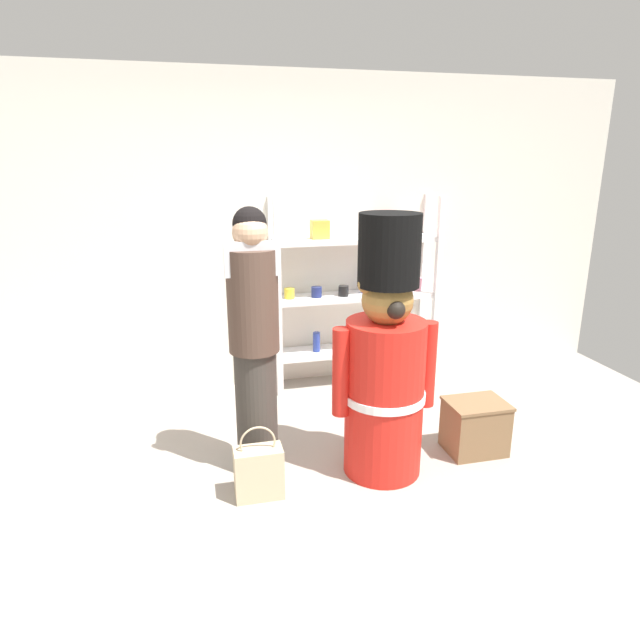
{
  "coord_description": "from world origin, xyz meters",
  "views": [
    {
      "loc": [
        -0.63,
        -2.38,
        1.92
      ],
      "look_at": [
        0.1,
        0.63,
        1.0
      ],
      "focal_mm": 30.6,
      "sensor_mm": 36.0,
      "label": 1
    }
  ],
  "objects_px": {
    "display_crate": "(475,426)",
    "merchandise_shelf": "(357,290)",
    "shopping_bag": "(259,472)",
    "teddy_bear_guard": "(385,366)",
    "person_shopper": "(254,339)"
  },
  "relations": [
    {
      "from": "display_crate",
      "to": "merchandise_shelf",
      "type": "bearing_deg",
      "value": 107.01
    },
    {
      "from": "shopping_bag",
      "to": "display_crate",
      "type": "height_order",
      "value": "shopping_bag"
    },
    {
      "from": "teddy_bear_guard",
      "to": "person_shopper",
      "type": "distance_m",
      "value": 0.81
    },
    {
      "from": "merchandise_shelf",
      "to": "teddy_bear_guard",
      "type": "distance_m",
      "value": 1.47
    },
    {
      "from": "person_shopper",
      "to": "display_crate",
      "type": "distance_m",
      "value": 1.62
    },
    {
      "from": "merchandise_shelf",
      "to": "shopping_bag",
      "type": "height_order",
      "value": "merchandise_shelf"
    },
    {
      "from": "merchandise_shelf",
      "to": "display_crate",
      "type": "relative_size",
      "value": 4.12
    },
    {
      "from": "person_shopper",
      "to": "display_crate",
      "type": "bearing_deg",
      "value": -4.92
    },
    {
      "from": "merchandise_shelf",
      "to": "person_shopper",
      "type": "relative_size",
      "value": 0.98
    },
    {
      "from": "teddy_bear_guard",
      "to": "display_crate",
      "type": "relative_size",
      "value": 4.13
    },
    {
      "from": "merchandise_shelf",
      "to": "display_crate",
      "type": "bearing_deg",
      "value": -72.99
    },
    {
      "from": "teddy_bear_guard",
      "to": "display_crate",
      "type": "xyz_separation_m",
      "value": [
        0.69,
        0.07,
        -0.53
      ]
    },
    {
      "from": "shopping_bag",
      "to": "person_shopper",
      "type": "bearing_deg",
      "value": 83.44
    },
    {
      "from": "merchandise_shelf",
      "to": "display_crate",
      "type": "xyz_separation_m",
      "value": [
        0.42,
        -1.37,
        -0.65
      ]
    },
    {
      "from": "merchandise_shelf",
      "to": "shopping_bag",
      "type": "distance_m",
      "value": 2.0
    }
  ]
}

